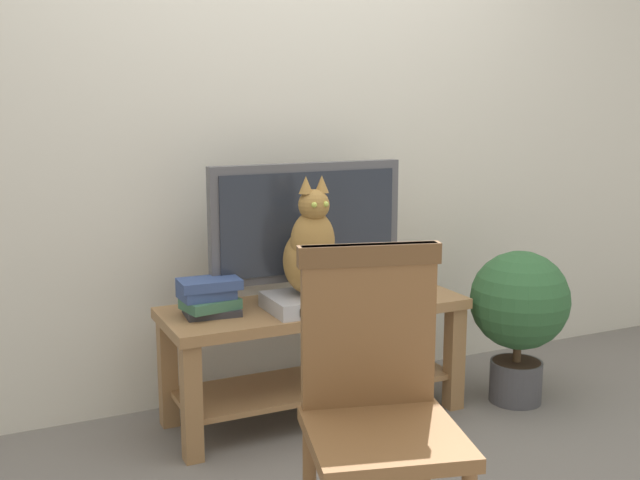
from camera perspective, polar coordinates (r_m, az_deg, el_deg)
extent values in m
plane|color=slate|center=(2.99, 4.48, -16.47)|extent=(12.00, 12.00, 0.00)
cube|color=beige|center=(3.52, -3.01, 11.25)|extent=(7.00, 0.12, 2.80)
cube|color=olive|center=(3.24, -0.38, -5.08)|extent=(1.29, 0.46, 0.04)
cube|color=olive|center=(2.97, -9.54, -11.88)|extent=(0.07, 0.07, 0.46)
cube|color=olive|center=(3.45, 9.96, -8.63)|extent=(0.07, 0.07, 0.46)
cube|color=olive|center=(3.29, -11.25, -9.66)|extent=(0.07, 0.07, 0.46)
cube|color=olive|center=(3.73, 6.81, -7.06)|extent=(0.07, 0.07, 0.46)
cube|color=olive|center=(3.35, -0.37, -10.59)|extent=(1.19, 0.38, 0.02)
cube|color=#4C4C51|center=(3.30, -0.95, -4.13)|extent=(0.37, 0.20, 0.03)
cube|color=#4C4C51|center=(3.29, -0.95, -3.37)|extent=(0.06, 0.04, 0.06)
cube|color=#4C4C51|center=(3.23, -0.97, 1.39)|extent=(0.86, 0.05, 0.49)
cube|color=#232833|center=(3.21, -0.75, 1.32)|extent=(0.79, 0.01, 0.42)
sphere|color=#2672F2|center=(3.44, 5.52, -1.99)|extent=(0.01, 0.01, 0.01)
cube|color=#ADADB2|center=(3.13, -0.76, -4.61)|extent=(0.35, 0.27, 0.06)
cube|color=black|center=(3.01, 0.33, -5.24)|extent=(0.21, 0.01, 0.03)
ellipsoid|color=olive|center=(3.09, -0.77, -1.59)|extent=(0.21, 0.23, 0.27)
ellipsoid|color=olive|center=(3.05, -0.55, -0.11)|extent=(0.18, 0.15, 0.25)
sphere|color=olive|center=(3.02, -0.46, 2.62)|extent=(0.12, 0.12, 0.12)
cone|color=olive|center=(2.99, -1.06, 4.12)|extent=(0.06, 0.06, 0.07)
cone|color=olive|center=(3.02, 0.13, 4.19)|extent=(0.06, 0.06, 0.07)
sphere|color=#B2C64C|center=(2.95, -0.43, 2.63)|extent=(0.02, 0.02, 0.02)
sphere|color=#B2C64C|center=(2.97, 0.44, 2.69)|extent=(0.02, 0.02, 0.02)
cylinder|color=olive|center=(3.07, 0.96, -3.87)|extent=(0.05, 0.19, 0.04)
cube|color=brown|center=(2.14, 4.81, -14.43)|extent=(0.50, 0.50, 0.04)
cube|color=brown|center=(2.22, 3.65, -6.37)|extent=(0.39, 0.13, 0.48)
cube|color=brown|center=(2.16, 3.72, -1.10)|extent=(0.41, 0.15, 0.06)
cube|color=#2D2D33|center=(3.09, -8.05, -5.27)|extent=(0.23, 0.18, 0.03)
cube|color=#38664C|center=(3.07, -8.16, -4.72)|extent=(0.23, 0.19, 0.04)
cube|color=#33477A|center=(3.07, -8.44, -3.93)|extent=(0.21, 0.16, 0.04)
cube|color=#33477A|center=(3.06, -8.24, -3.24)|extent=(0.24, 0.16, 0.04)
cylinder|color=#47474C|center=(3.63, 14.35, -10.13)|extent=(0.23, 0.23, 0.19)
cylinder|color=#332319|center=(3.60, 14.41, -8.88)|extent=(0.21, 0.21, 0.02)
cylinder|color=#4C3823|center=(3.58, 14.46, -7.91)|extent=(0.04, 0.04, 0.11)
sphere|color=#2D5B33|center=(3.52, 14.63, -4.35)|extent=(0.44, 0.44, 0.44)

